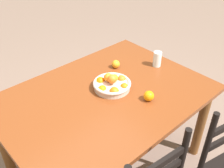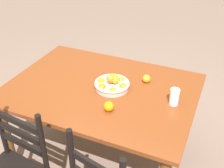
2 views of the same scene
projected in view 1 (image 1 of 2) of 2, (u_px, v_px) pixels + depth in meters
ground_plane at (106, 161)px, 2.32m from camera, size 12.00×12.00×0.00m
dining_table at (105, 105)px, 1.95m from camera, size 1.50×1.09×0.75m
fruit_bowl at (112, 84)px, 1.93m from camera, size 0.28×0.28×0.13m
orange_loose_0 at (149, 96)px, 1.81m from camera, size 0.07×0.07×0.07m
orange_loose_1 at (116, 64)px, 2.17m from camera, size 0.07×0.07×0.07m
drinking_glass at (157, 59)px, 2.18m from camera, size 0.07×0.07×0.13m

